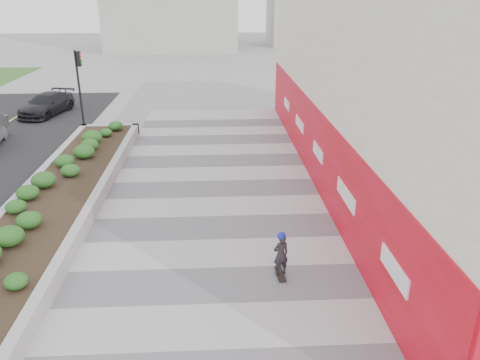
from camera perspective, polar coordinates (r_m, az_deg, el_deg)
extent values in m
plane|color=gray|center=(11.12, -3.04, -17.94)|extent=(160.00, 160.00, 0.00)
cube|color=#A8A8AD|center=(13.56, -3.11, -9.74)|extent=(8.00, 36.00, 0.01)
cube|color=beige|center=(19.09, 18.52, 11.51)|extent=(6.00, 24.00, 8.00)
cube|color=red|center=(18.82, 9.09, 4.37)|extent=(0.12, 24.00, 3.00)
cube|color=#9E9EA0|center=(25.93, -15.55, 5.94)|extent=(3.00, 0.30, 0.55)
cube|color=#9E9EA0|center=(18.34, -25.12, -2.11)|extent=(0.30, 18.00, 0.55)
cube|color=#9E9EA0|center=(17.50, -16.91, -2.03)|extent=(0.30, 18.00, 0.55)
cube|color=#2D2116|center=(17.88, -21.10, -2.15)|extent=(2.40, 17.40, 0.50)
cylinder|color=black|center=(27.51, -18.98, 10.38)|extent=(0.12, 0.12, 4.20)
cube|color=black|center=(27.21, -19.04, 13.80)|extent=(0.18, 0.28, 0.80)
cylinder|color=#595654|center=(13.56, -0.96, -9.70)|extent=(0.44, 0.44, 0.01)
cube|color=black|center=(12.89, 4.91, -11.33)|extent=(0.24, 0.73, 0.02)
imported|color=#28272C|center=(12.57, 5.00, -9.04)|extent=(0.50, 0.41, 1.18)
sphere|color=#1621BD|center=(12.29, 5.09, -6.84)|extent=(0.23, 0.23, 0.23)
imported|color=black|center=(31.47, -22.50, 8.54)|extent=(2.78, 4.72, 1.28)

